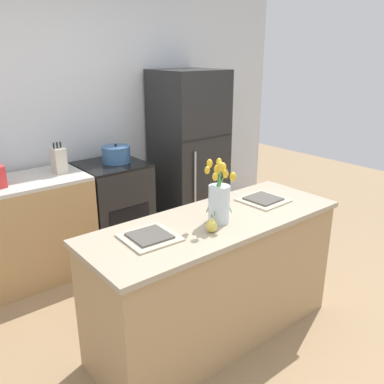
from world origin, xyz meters
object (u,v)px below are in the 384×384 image
stove_range (114,208)px  plate_setting_right (263,200)px  knife_block (59,160)px  flower_vase (219,199)px  pear_figurine (212,225)px  cooking_pot (116,154)px  plate_setting_left (150,237)px  refrigerator (189,152)px

stove_range → plate_setting_right: bearing=-75.8°
stove_range → knife_block: 0.75m
stove_range → flower_vase: flower_vase is taller
stove_range → pear_figurine: pear_figurine is taller
plate_setting_right → cooking_pot: (-0.33, 1.57, 0.09)m
plate_setting_right → stove_range: bearing=104.2°
plate_setting_left → knife_block: size_ratio=1.17×
plate_setting_left → cooking_pot: 1.71m
plate_setting_left → plate_setting_right: bearing=0.0°
pear_figurine → plate_setting_right: (0.65, 0.16, -0.03)m
pear_figurine → plate_setting_right: pear_figurine is taller
pear_figurine → plate_setting_right: size_ratio=0.35×
flower_vase → cooking_pot: 1.66m
refrigerator → flower_vase: size_ratio=4.26×
flower_vase → knife_block: flower_vase is taller
flower_vase → plate_setting_right: (0.51, 0.07, -0.14)m
refrigerator → plate_setting_left: (-1.55, -1.57, 0.03)m
flower_vase → cooking_pot: bearing=83.8°
refrigerator → plate_setting_right: size_ratio=5.52×
flower_vase → plate_setting_left: flower_vase is taller
plate_setting_left → refrigerator: bearing=45.4°
pear_figurine → knife_block: bearing=97.8°
plate_setting_left → cooking_pot: bearing=67.2°
flower_vase → knife_block: size_ratio=1.52×
stove_range → plate_setting_left: bearing=-110.8°
stove_range → cooking_pot: bearing=7.4°
plate_setting_right → refrigerator: bearing=70.5°
stove_range → pear_figurine: 1.81m
stove_range → knife_block: (-0.49, 0.02, 0.57)m
knife_block → plate_setting_right: bearing=-60.7°
refrigerator → cooking_pot: refrigerator is taller
pear_figurine → plate_setting_right: bearing=14.1°
pear_figurine → knife_block: (-0.24, 1.75, 0.09)m
flower_vase → plate_setting_right: flower_vase is taller
pear_figurine → plate_setting_right: 0.67m
plate_setting_right → cooking_pot: bearing=101.9°
stove_range → flower_vase: (-0.11, -1.64, 0.59)m
knife_block → plate_setting_left: bearing=-93.7°
pear_figurine → plate_setting_left: (-0.34, 0.16, -0.03)m
stove_range → flower_vase: 1.75m
flower_vase → refrigerator: bearing=57.0°
refrigerator → cooking_pot: size_ratio=6.30×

